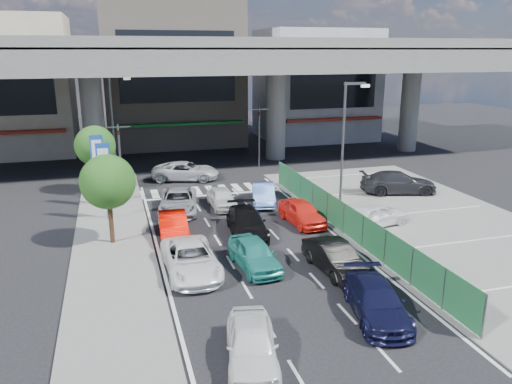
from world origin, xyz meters
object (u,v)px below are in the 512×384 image
object	(u,v)px
kei_truck_front_right	(263,194)
parked_sedan_white	(376,215)
street_lamp_right	(346,136)
hatch_black_mid_right	(335,258)
traffic_light_left	(119,143)
taxi_orange_left	(173,226)
taxi_orange_right	(302,212)
van_white_back_left	(252,344)
street_lamp_left	(115,119)
sedan_white_front_mid	(222,198)
tree_far	(95,146)
sedan_white_mid_left	(191,259)
minivan_navy_back	(376,301)
tree_near	(108,182)
signboard_near	(104,171)
sedan_black_mid	(247,223)
traffic_cone	(338,220)
taxi_teal_mid	(254,254)
traffic_light_right	(259,122)
parked_sedan_dgrey	(398,182)
crossing_wagon_silver	(186,171)
wagon_silver_front_left	(178,201)

from	to	relation	value
kei_truck_front_right	parked_sedan_white	world-z (taller)	parked_sedan_white
street_lamp_right	parked_sedan_white	size ratio (longest dim) A/B	2.00
hatch_black_mid_right	traffic_light_left	bearing A→B (deg)	117.98
taxi_orange_left	taxi_orange_right	size ratio (longest dim) A/B	1.03
taxi_orange_right	kei_truck_front_right	size ratio (longest dim) A/B	1.00
traffic_light_left	van_white_back_left	distance (m)	20.52
van_white_back_left	street_lamp_left	bearing A→B (deg)	109.75
hatch_black_mid_right	sedan_white_front_mid	size ratio (longest dim) A/B	1.13
tree_far	sedan_white_mid_left	xyz separation A→B (m)	(4.20, -15.16, -2.70)
traffic_light_left	street_lamp_left	distance (m)	6.06
minivan_navy_back	taxi_orange_right	xyz separation A→B (m)	(1.16, 10.75, 0.03)
tree_near	parked_sedan_white	xyz separation A→B (m)	(14.57, -1.47, -2.65)
parked_sedan_white	van_white_back_left	bearing A→B (deg)	122.08
signboard_near	van_white_back_left	world-z (taller)	signboard_near
taxi_orange_right	kei_truck_front_right	world-z (taller)	taxi_orange_right
sedan_black_mid	tree_near	bearing A→B (deg)	-178.15
sedan_white_mid_left	traffic_cone	bearing A→B (deg)	22.29
minivan_navy_back	sedan_black_mid	world-z (taller)	sedan_black_mid
sedan_white_mid_left	taxi_teal_mid	distance (m)	2.94
taxi_orange_left	sedan_black_mid	size ratio (longest dim) A/B	0.88
traffic_light_right	parked_sedan_dgrey	distance (m)	13.23
sedan_white_mid_left	crossing_wagon_silver	xyz separation A→B (m)	(2.32, 17.01, 0.02)
taxi_orange_left	parked_sedan_dgrey	distance (m)	16.96
signboard_near	hatch_black_mid_right	distance (m)	14.57
street_lamp_left	kei_truck_front_right	world-z (taller)	street_lamp_left
traffic_light_left	minivan_navy_back	bearing A→B (deg)	-64.65
sedan_black_mid	kei_truck_front_right	bearing A→B (deg)	70.79
traffic_light_right	wagon_silver_front_left	size ratio (longest dim) A/B	1.05
tree_far	minivan_navy_back	bearing A→B (deg)	-63.73
hatch_black_mid_right	minivan_navy_back	bearing A→B (deg)	-96.40
sedan_white_mid_left	taxi_orange_right	world-z (taller)	same
street_lamp_right	street_lamp_left	world-z (taller)	same
hatch_black_mid_right	wagon_silver_front_left	world-z (taller)	same
hatch_black_mid_right	parked_sedan_dgrey	bearing A→B (deg)	43.40
street_lamp_right	wagon_silver_front_left	size ratio (longest dim) A/B	1.61
wagon_silver_front_left	parked_sedan_dgrey	xyz separation A→B (m)	(15.51, -0.20, 0.14)
taxi_teal_mid	sedan_white_front_mid	distance (m)	9.55
signboard_near	wagon_silver_front_left	world-z (taller)	signboard_near
crossing_wagon_silver	parked_sedan_white	size ratio (longest dim) A/B	1.29
parked_sedan_white	taxi_teal_mid	bearing A→B (deg)	99.26
taxi_orange_left	crossing_wagon_silver	world-z (taller)	crossing_wagon_silver
hatch_black_mid_right	kei_truck_front_right	world-z (taller)	hatch_black_mid_right
taxi_orange_left	wagon_silver_front_left	world-z (taller)	same
minivan_navy_back	sedan_white_front_mid	xyz separation A→B (m)	(-2.66, 15.13, -0.03)
traffic_light_left	van_white_back_left	world-z (taller)	traffic_light_left
wagon_silver_front_left	taxi_orange_left	bearing A→B (deg)	-92.11
traffic_light_left	sedan_white_front_mid	world-z (taller)	traffic_light_left
street_lamp_left	signboard_near	distance (m)	10.19
hatch_black_mid_right	street_lamp_left	bearing A→B (deg)	110.10
traffic_light_right	kei_truck_front_right	distance (m)	11.17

